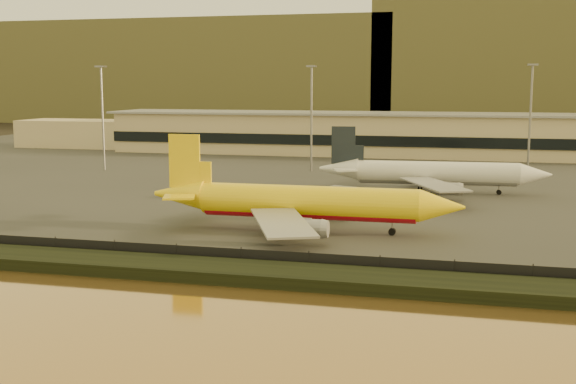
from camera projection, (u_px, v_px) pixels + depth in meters
name	position (u px, v px, depth m)	size (l,w,h in m)	color
ground	(257.00, 244.00, 96.31)	(900.00, 900.00, 0.00)	black
embankment	(213.00, 271.00, 79.90)	(320.00, 7.00, 1.40)	black
tarmac	(361.00, 166.00, 187.41)	(320.00, 220.00, 0.20)	#2D2D2D
perimeter_fence	(225.00, 257.00, 83.65)	(300.00, 0.05, 2.20)	black
terminal_building	(329.00, 134.00, 219.30)	(202.00, 25.00, 12.60)	tan
apron_light_masts	(415.00, 109.00, 162.30)	(152.20, 12.20, 25.40)	slate
distant_hills	(388.00, 67.00, 422.77)	(470.00, 160.00, 70.00)	brown
dhl_cargo_jet	(303.00, 203.00, 103.59)	(45.56, 44.81, 13.66)	yellow
white_narrowbody_jet	(433.00, 173.00, 139.85)	(44.43, 43.28, 12.76)	silver
gse_vehicle_yellow	(424.00, 205.00, 120.63)	(3.99, 1.80, 1.80)	yellow
gse_vehicle_white	(205.00, 194.00, 133.35)	(4.13, 1.86, 1.86)	silver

